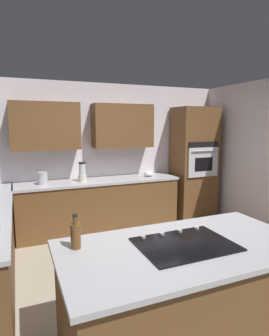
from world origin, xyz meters
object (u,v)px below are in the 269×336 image
at_px(wall_oven, 194,163).
at_px(mixing_bowl, 149,174).
at_px(kettle, 42,178).
at_px(blender, 82,173).
at_px(cooktop, 185,244).
at_px(oil_bottle, 76,235).

distance_m(wall_oven, mixing_bowl, 1.01).
height_order(wall_oven, kettle, wall_oven).
bearing_deg(blender, cooktop, 93.92).
bearing_deg(blender, oil_bottle, 76.49).
bearing_deg(oil_bottle, wall_oven, -137.79).
bearing_deg(cooktop, oil_bottle, -18.34).
xyz_separation_m(wall_oven, oil_bottle, (2.88, 2.61, -0.09)).
bearing_deg(kettle, cooktop, 106.38).
bearing_deg(mixing_bowl, cooktop, 69.96).
relative_size(wall_oven, kettle, 10.81).
height_order(cooktop, mixing_bowl, mixing_bowl).
xyz_separation_m(blender, oil_bottle, (0.63, 2.61, -0.03)).
xyz_separation_m(blender, mixing_bowl, (-1.25, 0.00, -0.09)).
distance_m(mixing_bowl, kettle, 1.90).
height_order(mixing_bowl, kettle, kettle).
relative_size(wall_oven, cooktop, 2.89).
bearing_deg(kettle, oil_bottle, 90.49).
bearing_deg(mixing_bowl, blender, -0.00).
height_order(cooktop, kettle, kettle).
bearing_deg(oil_bottle, kettle, -89.51).
bearing_deg(cooktop, mixing_bowl, -110.04).
relative_size(blender, oil_bottle, 1.20).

